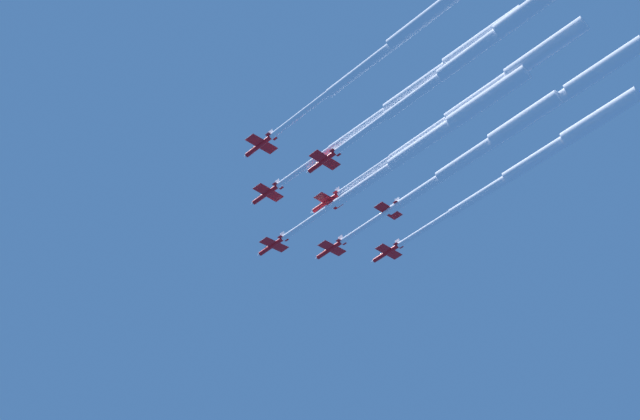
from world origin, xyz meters
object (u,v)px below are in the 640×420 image
object	(u,v)px
jet_port_inner	(424,83)
jet_starboard_mid	(432,13)
jet_port_outer	(542,155)
jet_lead	(428,139)
jet_starboard_outer	(475,50)
jet_port_mid	(485,93)
jet_starboard_inner	(471,155)
jet_trail_port	(544,108)

from	to	relation	value
jet_port_inner	jet_starboard_mid	world-z (taller)	jet_starboard_mid
jet_starboard_mid	jet_port_outer	size ratio (longest dim) A/B	1.07
jet_lead	jet_port_inner	xyz separation A→B (m)	(8.20, -10.82, 2.98)
jet_starboard_mid	jet_port_outer	xyz separation A→B (m)	(-5.32, 46.56, -0.84)
jet_starboard_mid	jet_starboard_outer	distance (m)	12.10
jet_lead	jet_port_mid	size ratio (longest dim) A/B	1.05
jet_lead	jet_starboard_outer	world-z (taller)	jet_lead
jet_port_outer	jet_port_mid	bearing A→B (deg)	-87.12
jet_lead	jet_starboard_inner	bearing A→B (deg)	72.05
jet_port_mid	jet_starboard_outer	distance (m)	13.44
jet_lead	jet_port_inner	bearing A→B (deg)	-52.83
jet_port_inner	jet_starboard_outer	bearing A→B (deg)	-1.79
jet_port_outer	jet_trail_port	bearing A→B (deg)	-53.10
jet_lead	jet_port_mid	world-z (taller)	jet_port_mid
jet_starboard_inner	jet_trail_port	xyz separation A→B (m)	(19.90, 1.08, 0.36)
jet_lead	jet_starboard_mid	bearing A→B (deg)	-48.13
jet_starboard_outer	jet_trail_port	bearing A→B (deg)	86.65
jet_starboard_mid	jet_port_outer	bearing A→B (deg)	96.52
jet_lead	jet_port_mid	bearing A→B (deg)	1.86
jet_port_inner	jet_port_mid	distance (m)	13.95
jet_trail_port	jet_lead	bearing A→B (deg)	-152.12
jet_trail_port	jet_starboard_outer	bearing A→B (deg)	-93.35
jet_port_mid	jet_port_outer	size ratio (longest dim) A/B	1.00
jet_port_inner	jet_starboard_outer	size ratio (longest dim) A/B	1.10
jet_port_outer	jet_lead	bearing A→B (deg)	-122.51
jet_starboard_mid	jet_trail_port	xyz separation A→B (m)	(3.14, 35.30, -1.59)
jet_lead	jet_port_inner	distance (m)	13.90
jet_starboard_inner	jet_starboard_outer	xyz separation A→B (m)	(18.51, -22.66, -1.15)
jet_starboard_inner	jet_trail_port	bearing A→B (deg)	3.10
jet_lead	jet_port_outer	world-z (taller)	jet_port_outer
jet_lead	jet_starboard_inner	xyz separation A→B (m)	(3.69, 11.40, 1.08)
jet_lead	jet_port_outer	bearing A→B (deg)	57.49
jet_starboard_mid	jet_starboard_outer	bearing A→B (deg)	81.41
jet_lead	jet_port_mid	xyz separation A→B (m)	(16.30, 0.53, 2.56)
jet_starboard_mid	jet_port_inner	bearing A→B (deg)	135.58
jet_port_mid	jet_starboard_mid	bearing A→B (deg)	-79.92
jet_port_inner	jet_starboard_mid	xyz separation A→B (m)	(12.25, -12.00, 0.05)
jet_starboard_outer	jet_port_outer	bearing A→B (deg)	101.42
jet_starboard_outer	jet_starboard_inner	bearing A→B (deg)	129.24
jet_starboard_inner	jet_starboard_mid	distance (m)	38.16
jet_port_inner	jet_port_outer	xyz separation A→B (m)	(6.93, 34.56, -0.79)
jet_port_mid	jet_starboard_mid	xyz separation A→B (m)	(4.15, -23.35, 0.48)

